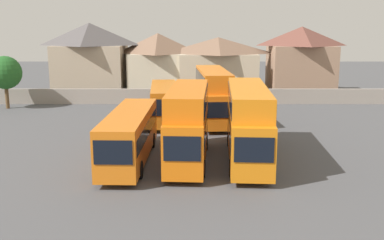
{
  "coord_description": "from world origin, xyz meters",
  "views": [
    {
      "loc": [
        0.1,
        -29.3,
        9.07
      ],
      "look_at": [
        0.0,
        3.0,
        2.25
      ],
      "focal_mm": 41.68,
      "sensor_mm": 36.0,
      "label": 1
    }
  ],
  "objects_px": {
    "house_terrace_centre": "(160,63)",
    "tree_left_of_lot": "(6,73)",
    "bus_5": "(214,93)",
    "house_terrace_right": "(219,65)",
    "house_terrace_left": "(92,58)",
    "house_terrace_far_right": "(302,60)",
    "bus_3": "(249,119)",
    "bus_1": "(131,133)",
    "bus_4": "(165,101)",
    "bus_2": "(189,121)"
  },
  "relations": [
    {
      "from": "bus_3",
      "to": "bus_4",
      "type": "distance_m",
      "value": 14.02
    },
    {
      "from": "bus_5",
      "to": "bus_3",
      "type": "bearing_deg",
      "value": 4.41
    },
    {
      "from": "bus_3",
      "to": "tree_left_of_lot",
      "type": "relative_size",
      "value": 2.0
    },
    {
      "from": "bus_2",
      "to": "house_terrace_centre",
      "type": "bearing_deg",
      "value": -168.89
    },
    {
      "from": "bus_5",
      "to": "house_terrace_right",
      "type": "distance_m",
      "value": 18.2
    },
    {
      "from": "tree_left_of_lot",
      "to": "house_terrace_far_right",
      "type": "bearing_deg",
      "value": 17.21
    },
    {
      "from": "house_terrace_centre",
      "to": "house_terrace_far_right",
      "type": "relative_size",
      "value": 0.9
    },
    {
      "from": "house_terrace_centre",
      "to": "tree_left_of_lot",
      "type": "xyz_separation_m",
      "value": [
        -16.12,
        -11.86,
        -0.16
      ]
    },
    {
      "from": "bus_3",
      "to": "house_terrace_left",
      "type": "distance_m",
      "value": 35.65
    },
    {
      "from": "bus_3",
      "to": "house_terrace_centre",
      "type": "distance_m",
      "value": 32.62
    },
    {
      "from": "bus_1",
      "to": "tree_left_of_lot",
      "type": "height_order",
      "value": "tree_left_of_lot"
    },
    {
      "from": "house_terrace_left",
      "to": "house_terrace_centre",
      "type": "xyz_separation_m",
      "value": [
        9.13,
        0.52,
        -0.7
      ]
    },
    {
      "from": "bus_2",
      "to": "bus_5",
      "type": "relative_size",
      "value": 0.9
    },
    {
      "from": "house_terrace_right",
      "to": "house_terrace_far_right",
      "type": "xyz_separation_m",
      "value": [
        11.13,
        -0.05,
        0.72
      ]
    },
    {
      "from": "house_terrace_centre",
      "to": "tree_left_of_lot",
      "type": "relative_size",
      "value": 1.39
    },
    {
      "from": "tree_left_of_lot",
      "to": "bus_4",
      "type": "bearing_deg",
      "value": -21.75
    },
    {
      "from": "house_terrace_left",
      "to": "tree_left_of_lot",
      "type": "height_order",
      "value": "house_terrace_left"
    },
    {
      "from": "house_terrace_left",
      "to": "bus_1",
      "type": "bearing_deg",
      "value": -73.09
    },
    {
      "from": "bus_1",
      "to": "bus_3",
      "type": "xyz_separation_m",
      "value": [
        8.04,
        0.4,
        0.89
      ]
    },
    {
      "from": "bus_4",
      "to": "bus_5",
      "type": "distance_m",
      "value": 4.77
    },
    {
      "from": "house_terrace_right",
      "to": "tree_left_of_lot",
      "type": "height_order",
      "value": "house_terrace_right"
    },
    {
      "from": "bus_3",
      "to": "bus_2",
      "type": "bearing_deg",
      "value": -79.21
    },
    {
      "from": "bus_4",
      "to": "tree_left_of_lot",
      "type": "relative_size",
      "value": 1.75
    },
    {
      "from": "house_terrace_left",
      "to": "house_terrace_far_right",
      "type": "bearing_deg",
      "value": -0.77
    },
    {
      "from": "bus_2",
      "to": "house_terrace_right",
      "type": "bearing_deg",
      "value": 176.41
    },
    {
      "from": "bus_1",
      "to": "bus_2",
      "type": "distance_m",
      "value": 4.07
    },
    {
      "from": "house_terrace_centre",
      "to": "house_terrace_right",
      "type": "relative_size",
      "value": 0.76
    },
    {
      "from": "house_terrace_centre",
      "to": "bus_4",
      "type": "bearing_deg",
      "value": -84.13
    },
    {
      "from": "bus_1",
      "to": "house_terrace_centre",
      "type": "bearing_deg",
      "value": -177.91
    },
    {
      "from": "house_terrace_left",
      "to": "house_terrace_right",
      "type": "relative_size",
      "value": 0.9
    },
    {
      "from": "house_terrace_left",
      "to": "tree_left_of_lot",
      "type": "xyz_separation_m",
      "value": [
        -6.99,
        -11.35,
        -0.85
      ]
    },
    {
      "from": "bus_1",
      "to": "tree_left_of_lot",
      "type": "xyz_separation_m",
      "value": [
        -16.53,
        20.01,
        2.05
      ]
    },
    {
      "from": "house_terrace_centre",
      "to": "tree_left_of_lot",
      "type": "height_order",
      "value": "house_terrace_centre"
    },
    {
      "from": "bus_4",
      "to": "house_terrace_centre",
      "type": "distance_m",
      "value": 19.3
    },
    {
      "from": "house_terrace_centre",
      "to": "tree_left_of_lot",
      "type": "distance_m",
      "value": 20.01
    },
    {
      "from": "house_terrace_far_right",
      "to": "house_terrace_right",
      "type": "bearing_deg",
      "value": 179.72
    },
    {
      "from": "bus_3",
      "to": "house_terrace_centre",
      "type": "xyz_separation_m",
      "value": [
        -8.45,
        31.48,
        1.32
      ]
    },
    {
      "from": "bus_1",
      "to": "house_terrace_centre",
      "type": "relative_size",
      "value": 1.42
    },
    {
      "from": "bus_2",
      "to": "house_terrace_left",
      "type": "xyz_separation_m",
      "value": [
        -13.5,
        31.48,
        2.01
      ]
    },
    {
      "from": "bus_3",
      "to": "bus_5",
      "type": "relative_size",
      "value": 1.03
    },
    {
      "from": "bus_5",
      "to": "house_terrace_right",
      "type": "xyz_separation_m",
      "value": [
        1.49,
        18.1,
        1.07
      ]
    },
    {
      "from": "bus_4",
      "to": "house_terrace_far_right",
      "type": "xyz_separation_m",
      "value": [
        17.32,
        18.18,
        2.6
      ]
    },
    {
      "from": "house_terrace_left",
      "to": "house_terrace_far_right",
      "type": "height_order",
      "value": "house_terrace_left"
    },
    {
      "from": "bus_3",
      "to": "house_terrace_far_right",
      "type": "xyz_separation_m",
      "value": [
        10.83,
        30.58,
        1.76
      ]
    },
    {
      "from": "house_terrace_right",
      "to": "bus_2",
      "type": "bearing_deg",
      "value": -96.91
    },
    {
      "from": "house_terrace_centre",
      "to": "house_terrace_right",
      "type": "bearing_deg",
      "value": -5.92
    },
    {
      "from": "bus_5",
      "to": "tree_left_of_lot",
      "type": "xyz_separation_m",
      "value": [
        -22.78,
        7.08,
        1.19
      ]
    },
    {
      "from": "bus_4",
      "to": "house_terrace_left",
      "type": "relative_size",
      "value": 1.06
    },
    {
      "from": "bus_2",
      "to": "house_terrace_far_right",
      "type": "distance_m",
      "value": 34.53
    },
    {
      "from": "house_terrace_centre",
      "to": "bus_2",
      "type": "bearing_deg",
      "value": -82.22
    }
  ]
}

